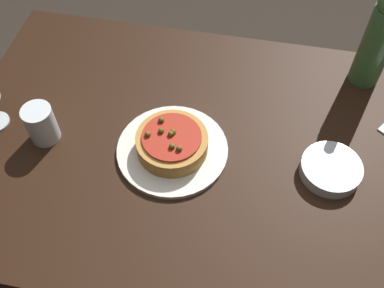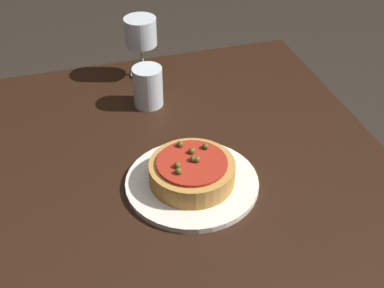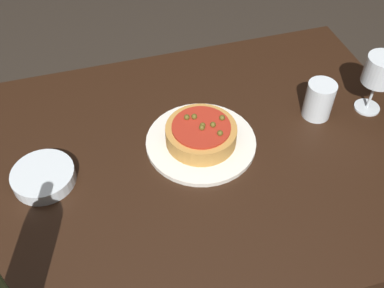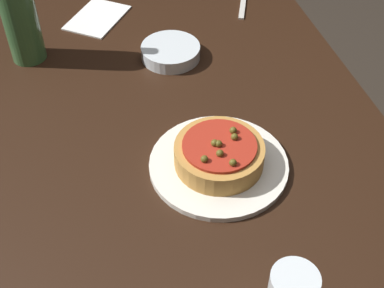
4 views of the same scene
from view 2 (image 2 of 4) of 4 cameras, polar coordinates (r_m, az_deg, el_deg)
dining_table at (r=1.08m, az=3.27°, el=-11.78°), size 1.31×0.82×0.75m
dinner_plate at (r=1.07m, az=0.00°, el=-4.17°), size 0.27×0.27×0.01m
pizza at (r=1.05m, az=-0.00°, el=-2.94°), size 0.17×0.17×0.06m
wine_glass at (r=1.38m, az=-5.50°, el=11.63°), size 0.08×0.08×0.16m
water_cup at (r=1.29m, az=-4.73°, el=6.12°), size 0.07×0.07×0.10m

